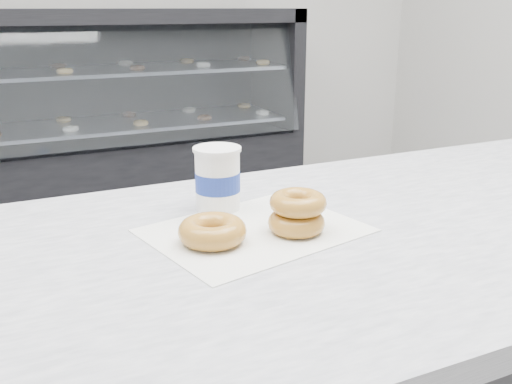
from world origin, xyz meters
TOP-DOWN VIEW (x-y plane):
  - display_case at (0.00, 2.12)m, footprint 2.40×0.74m
  - wax_paper at (-0.21, -0.55)m, footprint 0.39×0.33m
  - donut_single at (-0.29, -0.57)m, footprint 0.14×0.14m
  - donut_stack at (-0.15, -0.58)m, footprint 0.12×0.12m
  - coffee_cup at (-0.23, -0.42)m, footprint 0.11×0.11m

SIDE VIEW (x-z plane):
  - display_case at x=0.00m, z-range -0.13..1.12m
  - wax_paper at x=-0.21m, z-range 0.90..0.90m
  - donut_single at x=-0.29m, z-range 0.90..0.94m
  - donut_stack at x=-0.15m, z-range 0.90..0.97m
  - coffee_cup at x=-0.23m, z-range 0.90..1.02m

